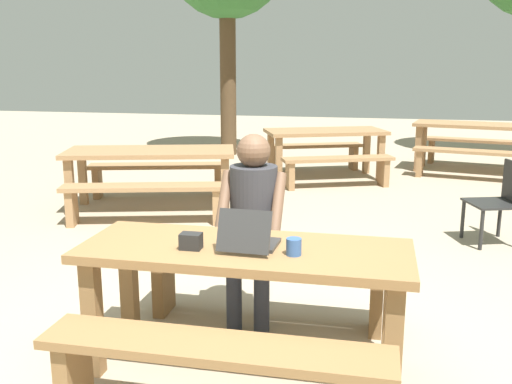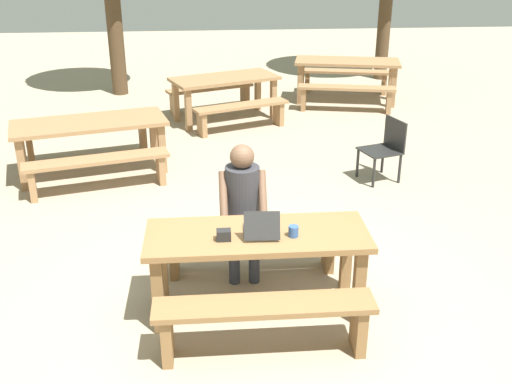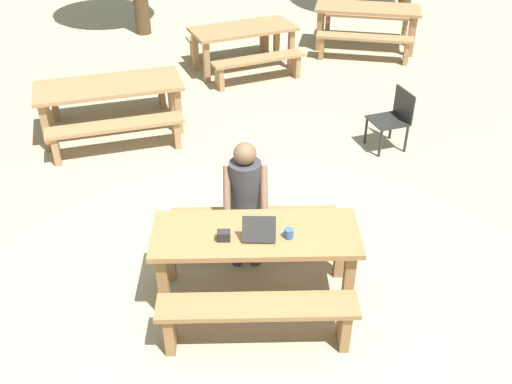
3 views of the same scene
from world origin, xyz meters
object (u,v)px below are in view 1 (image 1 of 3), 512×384
(small_pouch, at_px, (191,241))
(plastic_chair, at_px, (501,200))
(picnic_table_front, at_px, (245,267))
(coffee_mug, at_px, (294,247))
(person_seated, at_px, (252,215))
(laptop, at_px, (249,239))
(picnic_table_rear, at_px, (325,138))
(picnic_table_mid, at_px, (150,159))
(picnic_table_distant, at_px, (477,131))

(small_pouch, bearing_deg, plastic_chair, 53.37)
(picnic_table_front, height_order, coffee_mug, coffee_mug)
(person_seated, xyz_separation_m, plastic_chair, (1.93, 2.18, -0.32))
(person_seated, height_order, plastic_chair, person_seated)
(laptop, xyz_separation_m, coffee_mug, (0.25, -0.05, -0.01))
(picnic_table_rear, bearing_deg, picnic_table_front, -110.87)
(small_pouch, bearing_deg, laptop, 12.24)
(picnic_table_front, distance_m, picnic_table_mid, 3.77)
(picnic_table_distant, bearing_deg, laptop, -96.26)
(picnic_table_rear, bearing_deg, person_seated, -111.73)
(coffee_mug, xyz_separation_m, person_seated, (-0.36, 0.65, -0.02))
(plastic_chair, xyz_separation_m, picnic_table_distant, (0.32, 3.72, 0.22))
(picnic_table_front, distance_m, small_pouch, 0.33)
(picnic_table_front, bearing_deg, picnic_table_distant, 71.46)
(picnic_table_front, relative_size, picnic_table_rear, 0.96)
(small_pouch, relative_size, picnic_table_rear, 0.06)
(laptop, bearing_deg, picnic_table_rear, -86.43)
(small_pouch, height_order, picnic_table_distant, small_pouch)
(person_seated, distance_m, picnic_table_mid, 3.24)
(small_pouch, xyz_separation_m, picnic_table_mid, (-1.61, 3.36, -0.16))
(picnic_table_front, xyz_separation_m, picnic_table_rear, (-0.07, 5.51, 0.01))
(picnic_table_front, height_order, person_seated, person_seated)
(coffee_mug, bearing_deg, picnic_table_mid, 122.83)
(coffee_mug, distance_m, person_seated, 0.75)
(laptop, bearing_deg, picnic_table_front, -44.69)
(coffee_mug, distance_m, picnic_table_mid, 3.99)
(small_pouch, height_order, picnic_table_mid, small_pouch)
(coffee_mug, height_order, picnic_table_rear, coffee_mug)
(laptop, xyz_separation_m, small_pouch, (-0.30, -0.07, -0.01))
(person_seated, bearing_deg, picnic_table_rear, 89.91)
(picnic_table_front, bearing_deg, laptop, -47.18)
(plastic_chair, bearing_deg, coffee_mug, -46.96)
(plastic_chair, bearing_deg, laptop, -51.16)
(picnic_table_mid, distance_m, picnic_table_rear, 2.88)
(picnic_table_mid, bearing_deg, coffee_mug, -72.20)
(person_seated, relative_size, picnic_table_distant, 0.64)
(laptop, distance_m, picnic_table_mid, 3.82)
(small_pouch, xyz_separation_m, plastic_chair, (2.12, 2.85, -0.34))
(small_pouch, bearing_deg, picnic_table_rear, 87.98)
(laptop, xyz_separation_m, picnic_table_rear, (-0.10, 5.55, -0.17))
(picnic_table_front, height_order, picnic_table_distant, picnic_table_distant)
(picnic_table_mid, bearing_deg, plastic_chair, -22.89)
(coffee_mug, bearing_deg, picnic_table_rear, 93.63)
(picnic_table_distant, bearing_deg, small_pouch, -98.44)
(picnic_table_front, xyz_separation_m, picnic_table_mid, (-1.88, 3.27, 0.00))
(coffee_mug, xyz_separation_m, plastic_chair, (1.57, 2.83, -0.35))
(person_seated, height_order, picnic_table_distant, person_seated)
(picnic_table_mid, height_order, picnic_table_rear, picnic_table_rear)
(coffee_mug, bearing_deg, small_pouch, -178.24)
(small_pouch, relative_size, person_seated, 0.09)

